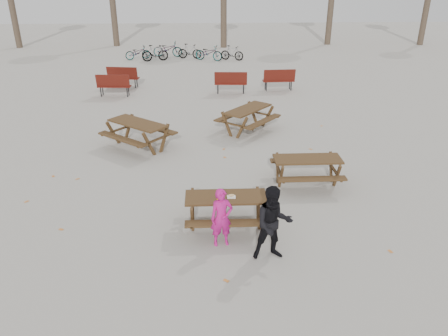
{
  "coord_description": "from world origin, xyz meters",
  "views": [
    {
      "loc": [
        -0.41,
        -8.46,
        5.36
      ],
      "look_at": [
        0.0,
        1.0,
        1.0
      ],
      "focal_mm": 35.0,
      "sensor_mm": 36.0,
      "label": 1
    }
  ],
  "objects_px": {
    "soda_bottle": "(218,198)",
    "picnic_table_far": "(248,120)",
    "child": "(222,218)",
    "main_picnic_table": "(226,204)",
    "picnic_table_east": "(307,171)",
    "food_tray": "(231,197)",
    "adult": "(273,224)",
    "picnic_table_north": "(138,135)"
  },
  "relations": [
    {
      "from": "child",
      "to": "picnic_table_north",
      "type": "bearing_deg",
      "value": 104.81
    },
    {
      "from": "food_tray",
      "to": "adult",
      "type": "bearing_deg",
      "value": -56.07
    },
    {
      "from": "soda_bottle",
      "to": "child",
      "type": "distance_m",
      "value": 0.51
    },
    {
      "from": "main_picnic_table",
      "to": "picnic_table_east",
      "type": "bearing_deg",
      "value": 41.85
    },
    {
      "from": "picnic_table_east",
      "to": "picnic_table_north",
      "type": "height_order",
      "value": "picnic_table_north"
    },
    {
      "from": "main_picnic_table",
      "to": "child",
      "type": "height_order",
      "value": "child"
    },
    {
      "from": "soda_bottle",
      "to": "picnic_table_far",
      "type": "distance_m",
      "value": 6.7
    },
    {
      "from": "main_picnic_table",
      "to": "picnic_table_north",
      "type": "xyz_separation_m",
      "value": [
        -2.6,
        4.9,
        -0.15
      ]
    },
    {
      "from": "food_tray",
      "to": "picnic_table_east",
      "type": "relative_size",
      "value": 0.1
    },
    {
      "from": "main_picnic_table",
      "to": "picnic_table_north",
      "type": "height_order",
      "value": "picnic_table_north"
    },
    {
      "from": "picnic_table_north",
      "to": "picnic_table_east",
      "type": "bearing_deg",
      "value": 9.05
    },
    {
      "from": "food_tray",
      "to": "adult",
      "type": "distance_m",
      "value": 1.36
    },
    {
      "from": "adult",
      "to": "picnic_table_far",
      "type": "height_order",
      "value": "adult"
    },
    {
      "from": "soda_bottle",
      "to": "picnic_table_east",
      "type": "distance_m",
      "value": 3.36
    },
    {
      "from": "adult",
      "to": "picnic_table_far",
      "type": "bearing_deg",
      "value": 83.61
    },
    {
      "from": "child",
      "to": "picnic_table_far",
      "type": "bearing_deg",
      "value": 71.18
    },
    {
      "from": "child",
      "to": "picnic_table_far",
      "type": "height_order",
      "value": "child"
    },
    {
      "from": "picnic_table_north",
      "to": "adult",
      "type": "bearing_deg",
      "value": -20.75
    },
    {
      "from": "adult",
      "to": "food_tray",
      "type": "bearing_deg",
      "value": 119.11
    },
    {
      "from": "child",
      "to": "picnic_table_far",
      "type": "relative_size",
      "value": 0.66
    },
    {
      "from": "main_picnic_table",
      "to": "soda_bottle",
      "type": "xyz_separation_m",
      "value": [
        -0.18,
        -0.23,
        0.26
      ]
    },
    {
      "from": "soda_bottle",
      "to": "picnic_table_north",
      "type": "distance_m",
      "value": 5.69
    },
    {
      "from": "child",
      "to": "adult",
      "type": "xyz_separation_m",
      "value": [
        1.0,
        -0.5,
        0.15
      ]
    },
    {
      "from": "child",
      "to": "picnic_table_far",
      "type": "xyz_separation_m",
      "value": [
        1.2,
        7.03,
        -0.23
      ]
    },
    {
      "from": "soda_bottle",
      "to": "picnic_table_far",
      "type": "relative_size",
      "value": 0.09
    },
    {
      "from": "adult",
      "to": "picnic_table_north",
      "type": "relative_size",
      "value": 0.79
    },
    {
      "from": "main_picnic_table",
      "to": "adult",
      "type": "xyz_separation_m",
      "value": [
        0.87,
        -1.2,
        0.2
      ]
    },
    {
      "from": "child",
      "to": "picnic_table_east",
      "type": "bearing_deg",
      "value": 39.62
    },
    {
      "from": "food_tray",
      "to": "picnic_table_north",
      "type": "xyz_separation_m",
      "value": [
        -2.72,
        4.97,
        -0.36
      ]
    },
    {
      "from": "child",
      "to": "soda_bottle",
      "type": "bearing_deg",
      "value": 88.09
    },
    {
      "from": "food_tray",
      "to": "adult",
      "type": "relative_size",
      "value": 0.11
    },
    {
      "from": "food_tray",
      "to": "soda_bottle",
      "type": "xyz_separation_m",
      "value": [
        -0.3,
        -0.16,
        0.05
      ]
    },
    {
      "from": "main_picnic_table",
      "to": "picnic_table_far",
      "type": "height_order",
      "value": "picnic_table_far"
    },
    {
      "from": "adult",
      "to": "child",
      "type": "bearing_deg",
      "value": 148.33
    },
    {
      "from": "food_tray",
      "to": "picnic_table_east",
      "type": "bearing_deg",
      "value": 44.32
    },
    {
      "from": "food_tray",
      "to": "child",
      "type": "bearing_deg",
      "value": -110.99
    },
    {
      "from": "adult",
      "to": "picnic_table_north",
      "type": "height_order",
      "value": "adult"
    },
    {
      "from": "food_tray",
      "to": "adult",
      "type": "height_order",
      "value": "adult"
    },
    {
      "from": "adult",
      "to": "picnic_table_north",
      "type": "distance_m",
      "value": 7.03
    },
    {
      "from": "soda_bottle",
      "to": "picnic_table_far",
      "type": "bearing_deg",
      "value": 79.11
    },
    {
      "from": "food_tray",
      "to": "adult",
      "type": "xyz_separation_m",
      "value": [
        0.76,
        -1.13,
        -0.0
      ]
    },
    {
      "from": "food_tray",
      "to": "soda_bottle",
      "type": "bearing_deg",
      "value": -152.39
    }
  ]
}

